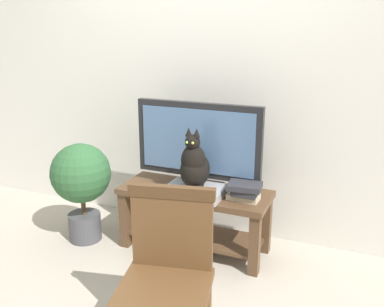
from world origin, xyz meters
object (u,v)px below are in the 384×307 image
Objects in this scene: tv at (198,143)px; book_stack at (244,191)px; tv_stand at (195,209)px; potted_plant at (81,180)px; cat at (194,165)px; wooden_chair at (167,268)px; media_box at (195,191)px.

tv is 3.90× the size of book_stack.
tv is at bearing 89.98° from tv_stand.
book_stack is at bearing 6.94° from potted_plant.
cat is 0.55× the size of potted_plant.
potted_plant is at bearing 142.95° from wooden_chair.
potted_plant reaches higher than tv_stand.
book_stack is (0.35, 0.06, -0.16)m from cat.
book_stack is at bearing 85.36° from wooden_chair.
tv_stand is 1.41× the size of potted_plant.
wooden_chair is at bearing -37.05° from potted_plant.
cat reaches higher than potted_plant.
wooden_chair is (0.31, -1.15, -0.30)m from tv.
potted_plant is at bearing -166.90° from tv_stand.
media_box is (0.04, -0.09, 0.19)m from tv_stand.
tv_stand is 1.15m from wooden_chair.
cat is (0.04, -0.11, 0.38)m from tv_stand.
media_box is at bearing -74.99° from tv.
tv is 0.49m from book_stack.
wooden_chair is (0.31, -1.09, 0.20)m from tv_stand.
tv_stand is 0.90m from potted_plant.
tv_stand is 0.40m from cat.
cat reaches higher than media_box.
book_stack is at bearing 9.74° from cat.
tv is 0.21m from cat.
potted_plant is (-0.91, -0.09, -0.21)m from cat.
tv_stand is at bearing 105.80° from wooden_chair.
media_box is at bearing 94.75° from cat.
tv reaches higher than book_stack.
tv is at bearing 105.01° from media_box.
cat is at bearing -75.78° from tv.
cat is at bearing 105.13° from wooden_chair.
wooden_chair is (0.26, -0.98, -0.18)m from cat.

